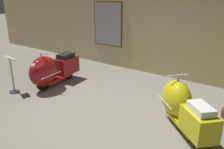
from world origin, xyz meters
TOP-DOWN VIEW (x-y plane):
  - ground_plane at (0.00, 0.00)m, footprint 60.00×60.00m
  - showroom_back_wall at (-0.01, 3.56)m, footprint 18.00×0.24m
  - scooter_0 at (-2.03, 0.71)m, footprint 0.73×1.82m
  - scooter_1 at (1.74, 0.81)m, footprint 1.52×1.45m
  - info_stanchion at (-2.52, -0.20)m, footprint 0.38×0.32m

SIDE VIEW (x-z plane):
  - ground_plane at x=0.00m, z-range 0.00..0.00m
  - info_stanchion at x=-2.52m, z-range -0.09..0.93m
  - scooter_1 at x=1.74m, z-range -0.04..0.96m
  - scooter_0 at x=-2.03m, z-range -0.05..1.03m
  - showroom_back_wall at x=-0.01m, z-range 0.00..3.70m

